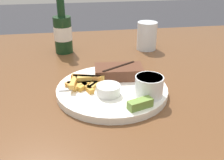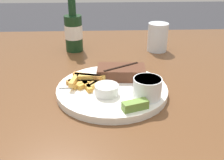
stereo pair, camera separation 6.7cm
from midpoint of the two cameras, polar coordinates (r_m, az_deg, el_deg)
dining_table at (r=0.72m, az=2.67°, el=-7.88°), size 1.41×1.22×0.77m
dinner_plate at (r=0.68m, az=2.81°, el=-2.26°), size 0.29×0.29×0.02m
steak_portion at (r=0.73m, az=4.67°, el=1.65°), size 0.14×0.08×0.03m
fries_pile at (r=0.69m, az=-3.00°, el=-0.25°), size 0.11×0.09×0.02m
coleslaw_cup at (r=0.63m, az=10.73°, el=-1.56°), size 0.07×0.07×0.05m
dipping_sauce_cup at (r=0.64m, az=1.84°, el=-2.08°), size 0.06×0.06×0.03m
pickle_spear at (r=0.59m, az=8.36°, el=-5.56°), size 0.06×0.04×0.02m
fork_utensil at (r=0.68m, az=-3.54°, el=-1.55°), size 0.13×0.01×0.00m
beer_bottle at (r=0.97m, az=-6.41°, el=10.55°), size 0.06×0.06×0.21m
drinking_glass at (r=0.99m, az=11.85°, el=9.09°), size 0.07×0.07×0.10m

